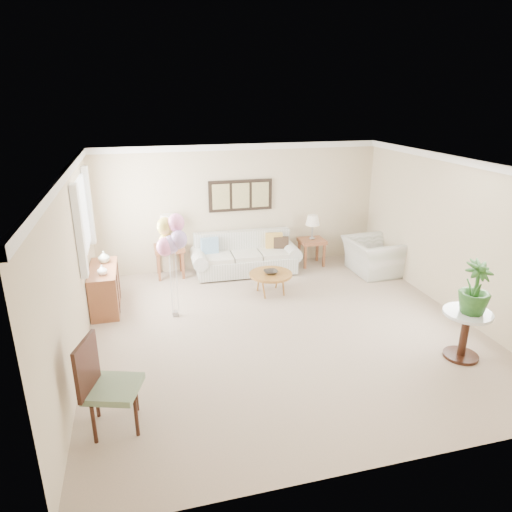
# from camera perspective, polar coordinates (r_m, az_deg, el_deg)

# --- Properties ---
(ground_plane) EXTENTS (6.00, 6.00, 0.00)m
(ground_plane) POSITION_cam_1_polar(r_m,az_deg,el_deg) (7.41, 3.37, -9.00)
(ground_plane) COLOR tan
(room_shell) EXTENTS (6.04, 6.04, 2.60)m
(room_shell) POSITION_cam_1_polar(r_m,az_deg,el_deg) (6.84, 2.53, 3.31)
(room_shell) COLOR beige
(room_shell) RESTS_ON ground
(wall_art_triptych) EXTENTS (1.35, 0.06, 0.65)m
(wall_art_triptych) POSITION_cam_1_polar(r_m,az_deg,el_deg) (9.58, -1.93, 7.57)
(wall_art_triptych) COLOR black
(wall_art_triptych) RESTS_ON ground
(sofa) EXTENTS (2.27, 0.89, 0.83)m
(sofa) POSITION_cam_1_polar(r_m,az_deg,el_deg) (9.52, -1.38, -0.15)
(sofa) COLOR silver
(sofa) RESTS_ON ground
(end_table_left) EXTENTS (0.59, 0.54, 0.65)m
(end_table_left) POSITION_cam_1_polar(r_m,az_deg,el_deg) (9.40, -10.77, 0.62)
(end_table_left) COLOR #935B34
(end_table_left) RESTS_ON ground
(end_table_right) EXTENTS (0.53, 0.49, 0.58)m
(end_table_right) POSITION_cam_1_polar(r_m,az_deg,el_deg) (9.96, 6.98, 1.58)
(end_table_right) COLOR #935B34
(end_table_right) RESTS_ON ground
(lamp_left) EXTENTS (0.37, 0.37, 0.66)m
(lamp_left) POSITION_cam_1_polar(r_m,az_deg,el_deg) (9.23, -11.01, 4.18)
(lamp_left) COLOR gray
(lamp_left) RESTS_ON end_table_left
(lamp_right) EXTENTS (0.30, 0.30, 0.53)m
(lamp_right) POSITION_cam_1_polar(r_m,az_deg,el_deg) (9.81, 7.10, 4.37)
(lamp_right) COLOR gray
(lamp_right) RESTS_ON end_table_right
(coffee_table) EXTENTS (0.80, 0.80, 0.40)m
(coffee_table) POSITION_cam_1_polar(r_m,az_deg,el_deg) (8.48, 1.86, -2.37)
(coffee_table) COLOR olive
(coffee_table) RESTS_ON ground
(decor_bowl) EXTENTS (0.27, 0.27, 0.06)m
(decor_bowl) POSITION_cam_1_polar(r_m,az_deg,el_deg) (8.43, 1.85, -2.03)
(decor_bowl) COLOR #29241F
(decor_bowl) RESTS_ON coffee_table
(armchair) EXTENTS (0.99, 1.13, 0.71)m
(armchair) POSITION_cam_1_polar(r_m,az_deg,el_deg) (9.79, 14.30, -0.03)
(armchair) COLOR silver
(armchair) RESTS_ON ground
(side_table) EXTENTS (0.66, 0.66, 0.71)m
(side_table) POSITION_cam_1_polar(r_m,az_deg,el_deg) (7.03, 24.78, -7.64)
(side_table) COLOR silver
(side_table) RESTS_ON ground
(potted_plant) EXTENTS (0.47, 0.47, 0.74)m
(potted_plant) POSITION_cam_1_polar(r_m,az_deg,el_deg) (6.81, 25.75, -3.59)
(potted_plant) COLOR #1F491D
(potted_plant) RESTS_ON side_table
(accent_chair) EXTENTS (0.69, 0.69, 1.12)m
(accent_chair) POSITION_cam_1_polar(r_m,az_deg,el_deg) (5.39, -18.38, -14.80)
(accent_chair) COLOR gray
(accent_chair) RESTS_ON ground
(credenza) EXTENTS (0.46, 1.20, 0.74)m
(credenza) POSITION_cam_1_polar(r_m,az_deg,el_deg) (8.33, -18.37, -3.85)
(credenza) COLOR #935B34
(credenza) RESTS_ON ground
(vase_white) EXTENTS (0.18, 0.18, 0.17)m
(vase_white) POSITION_cam_1_polar(r_m,az_deg,el_deg) (7.88, -18.68, -1.66)
(vase_white) COLOR white
(vase_white) RESTS_ON credenza
(vase_sage) EXTENTS (0.24, 0.24, 0.21)m
(vase_sage) POSITION_cam_1_polar(r_m,az_deg,el_deg) (8.44, -18.48, -0.10)
(vase_sage) COLOR #ADB8A1
(vase_sage) RESTS_ON credenza
(balloon_cluster) EXTENTS (0.49, 0.46, 1.76)m
(balloon_cluster) POSITION_cam_1_polar(r_m,az_deg,el_deg) (7.39, -10.64, 2.28)
(balloon_cluster) COLOR gray
(balloon_cluster) RESTS_ON ground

